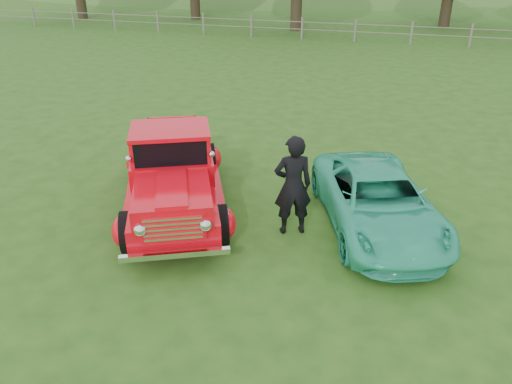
# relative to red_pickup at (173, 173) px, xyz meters

# --- Properties ---
(ground) EXTENTS (140.00, 140.00, 0.00)m
(ground) POSITION_rel_red_pickup_xyz_m (1.44, -1.35, -0.80)
(ground) COLOR #244C14
(ground) RESTS_ON ground
(distant_hills) EXTENTS (116.00, 60.00, 18.00)m
(distant_hills) POSITION_rel_red_pickup_xyz_m (-2.64, 58.11, -5.34)
(distant_hills) COLOR #355A21
(distant_hills) RESTS_ON ground
(fence_line) EXTENTS (48.00, 0.12, 1.20)m
(fence_line) POSITION_rel_red_pickup_xyz_m (1.44, 20.65, -0.19)
(fence_line) COLOR #6D685C
(fence_line) RESTS_ON ground
(red_pickup) EXTENTS (3.69, 5.26, 1.78)m
(red_pickup) POSITION_rel_red_pickup_xyz_m (0.00, 0.00, 0.00)
(red_pickup) COLOR black
(red_pickup) RESTS_ON ground
(teal_sedan) EXTENTS (3.24, 4.53, 1.15)m
(teal_sedan) POSITION_rel_red_pickup_xyz_m (4.07, 0.35, -0.22)
(teal_sedan) COLOR #2EBB8E
(teal_sedan) RESTS_ON ground
(man) EXTENTS (0.84, 0.72, 1.95)m
(man) POSITION_rel_red_pickup_xyz_m (2.54, -0.26, 0.18)
(man) COLOR black
(man) RESTS_ON ground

